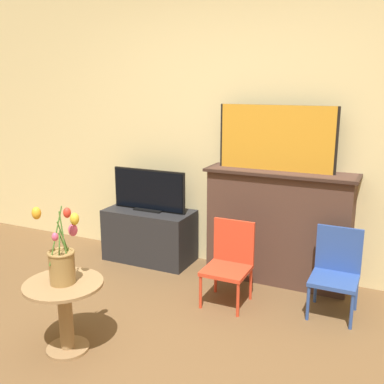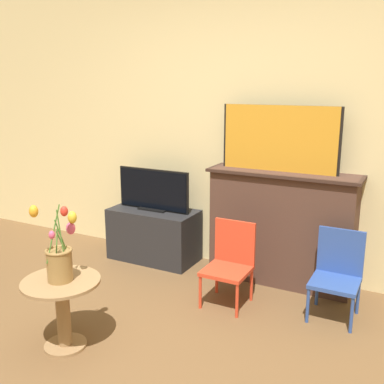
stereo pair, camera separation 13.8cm
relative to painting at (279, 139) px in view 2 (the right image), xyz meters
name	(u,v)px [view 2 (the right image)]	position (x,y,z in m)	size (l,w,h in m)	color
wall_back	(245,123)	(-0.37, 0.18, 0.10)	(8.00, 0.06, 2.70)	beige
fireplace_mantel	(281,226)	(0.05, -0.01, -0.75)	(1.27, 0.36, 0.98)	#4C3328
painting	(279,139)	(0.00, 0.00, 0.00)	(0.99, 0.03, 0.54)	black
tv_stand	(154,235)	(-1.19, -0.08, -1.00)	(0.85, 0.43, 0.50)	#232326
tv_monitor	(153,190)	(-1.19, -0.08, -0.56)	(0.76, 0.12, 0.40)	black
chair_red	(230,260)	(-0.19, -0.55, -0.90)	(0.34, 0.34, 0.65)	red
chair_blue	(337,271)	(0.60, -0.38, -0.90)	(0.34, 0.34, 0.65)	#2D4C99
side_table	(63,304)	(-0.89, -1.65, -0.94)	(0.50, 0.50, 0.47)	#99754C
vase_tulips	(60,258)	(-0.89, -1.64, -0.62)	(0.18, 0.28, 0.53)	olive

